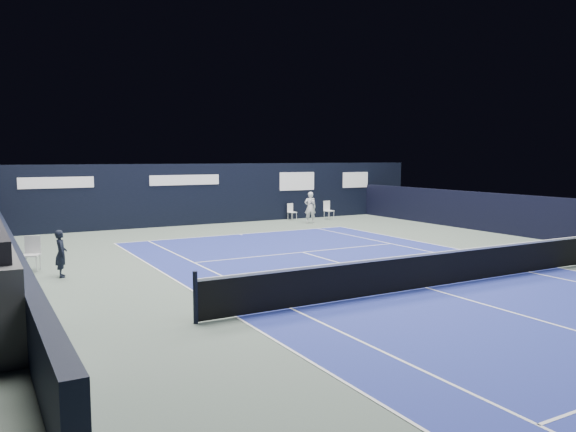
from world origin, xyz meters
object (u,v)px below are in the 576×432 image
folding_chair_back_a (291,210)px  folding_chair_back_b (328,209)px  tennis_net (427,269)px  line_judge_chair (32,251)px  tennis_player (310,207)px

folding_chair_back_a → folding_chair_back_b: bearing=-31.4°
folding_chair_back_b → tennis_net: bearing=-122.0°
folding_chair_back_b → line_judge_chair: size_ratio=0.97×
folding_chair_back_a → tennis_player: size_ratio=0.55×
tennis_player → folding_chair_back_b: bearing=29.9°
folding_chair_back_b → folding_chair_back_a: bearing=151.4°
line_judge_chair → tennis_player: size_ratio=0.64×
line_judge_chair → tennis_player: (13.89, 6.43, 0.22)m
folding_chair_back_b → line_judge_chair: bearing=-162.1°
tennis_net → line_judge_chair: bearing=139.1°
folding_chair_back_b → line_judge_chair: line_judge_chair is taller
tennis_net → tennis_player: 14.97m
line_judge_chair → tennis_net: (8.83, -7.65, -0.09)m
tennis_net → tennis_player: bearing=70.2°
folding_chair_back_a → folding_chair_back_b: folding_chair_back_b is taller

